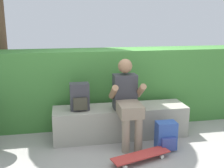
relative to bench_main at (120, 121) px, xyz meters
name	(u,v)px	position (x,y,z in m)	size (l,w,h in m)	color
ground_plane	(127,148)	(0.00, -0.42, -0.24)	(24.00, 24.00, 0.00)	gray
bench_main	(120,121)	(0.00, 0.00, 0.00)	(2.05, 0.50, 0.48)	gray
person_skater	(127,99)	(0.05, -0.22, 0.43)	(0.49, 0.62, 1.23)	#333338
skateboard_near_person	(141,156)	(0.10, -0.81, -0.16)	(0.82, 0.42, 0.09)	#BC3833
backpack_on_bench	(80,97)	(-0.62, -0.01, 0.43)	(0.28, 0.23, 0.40)	#333338
backpack_on_ground	(166,136)	(0.54, -0.55, -0.05)	(0.28, 0.23, 0.40)	#2D4C99
hedge_row	(89,87)	(-0.41, 0.66, 0.41)	(5.64, 0.62, 1.29)	#3B7532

